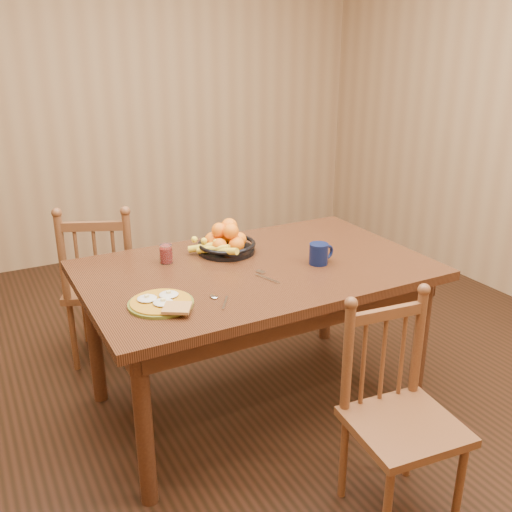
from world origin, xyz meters
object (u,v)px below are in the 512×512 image
chair_near (399,416)px  breakfast_plate (162,302)px  coffee_mug (319,253)px  fruit_bowl (226,242)px  chair_far (104,286)px  dining_table (256,283)px

chair_near → breakfast_plate: size_ratio=2.79×
coffee_mug → fruit_bowl: bearing=133.6°
fruit_bowl → breakfast_plate: bearing=-138.5°
chair_far → breakfast_plate: size_ratio=3.01×
breakfast_plate → fruit_bowl: bearing=41.5°
dining_table → chair_near: 0.92m
chair_far → chair_near: chair_far is taller
chair_far → fruit_bowl: bearing=154.4°
dining_table → chair_near: size_ratio=1.87×
chair_far → dining_table: bearing=147.5°
chair_far → chair_near: 1.80m
dining_table → breakfast_plate: (-0.53, -0.20, 0.10)m
chair_near → dining_table: bearing=105.7°
dining_table → fruit_bowl: size_ratio=4.94×
dining_table → breakfast_plate: size_ratio=5.21×
dining_table → fruit_bowl: bearing=101.9°
chair_near → breakfast_plate: bearing=141.5°
chair_far → chair_near: size_ratio=1.08×
dining_table → chair_far: (-0.54, 0.79, -0.22)m
chair_far → chair_near: bearing=135.7°
fruit_bowl → chair_near: bearing=-79.9°
breakfast_plate → coffee_mug: 0.82m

